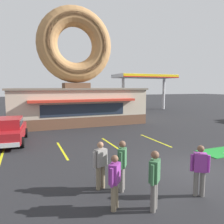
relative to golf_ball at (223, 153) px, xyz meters
name	(u,v)px	position (x,y,z in m)	size (l,w,h in m)	color
ground_plane	(192,170)	(-3.10, -1.18, -0.05)	(160.00, 160.00, 0.00)	#232326
donut_shop_building	(76,84)	(-4.83, 12.77, 3.69)	(12.30, 6.75, 10.96)	brown
golf_ball	(223,153)	(0.00, 0.00, 0.00)	(0.04, 0.04, 0.04)	white
car_red	(8,130)	(-10.51, 6.55, 0.82)	(2.24, 4.68, 1.60)	maroon
pedestrian_blue_sweater_man	(154,178)	(-6.23, -3.11, 0.91)	(0.46, 0.44, 1.73)	slate
pedestrian_hooded_kid	(122,163)	(-6.58, -1.71, 0.91)	(0.42, 0.50, 1.72)	slate
pedestrian_leather_jacket_man	(115,180)	(-7.24, -2.64, 0.82)	(0.43, 0.47, 1.59)	#7F7056
pedestrian_clipboard_woman	(200,168)	(-4.45, -2.95, 0.87)	(0.51, 0.41, 1.66)	slate
pedestrian_beanie_man	(100,163)	(-7.21, -1.30, 0.86)	(0.57, 0.35, 1.65)	#7F7056
gas_station_canopy	(145,78)	(7.31, 20.65, 4.81)	(9.00, 4.46, 5.30)	silver
parking_stripe_far_left	(1,157)	(-10.70, 3.82, -0.05)	(0.12, 3.60, 0.01)	yellow
parking_stripe_left	(62,150)	(-7.70, 3.82, -0.05)	(0.12, 3.60, 0.01)	yellow
parking_stripe_mid_left	(112,145)	(-4.70, 3.82, -0.05)	(0.12, 3.60, 0.01)	yellow
parking_stripe_centre	(155,140)	(-1.70, 3.82, -0.05)	(0.12, 3.60, 0.01)	yellow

